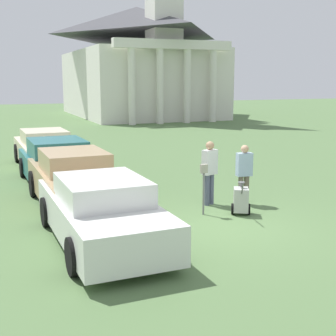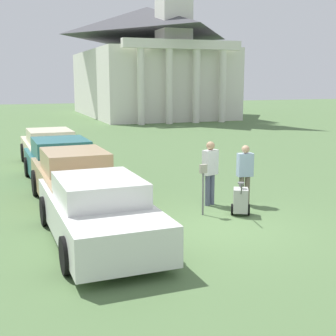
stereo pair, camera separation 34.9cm
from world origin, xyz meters
name	(u,v)px [view 1 (the left image)]	position (x,y,z in m)	size (l,w,h in m)	color
ground_plane	(222,226)	(0.00, 0.00, 0.00)	(120.00, 120.00, 0.00)	#517042
parked_car_white	(101,211)	(-2.89, 0.00, 0.67)	(2.09, 4.94, 1.41)	silver
parked_car_tan	(74,180)	(-2.89, 3.10, 0.72)	(2.04, 4.87, 1.53)	tan
parked_car_teal	(57,163)	(-2.89, 6.04, 0.68)	(2.14, 4.99, 1.49)	#23666B
parked_car_cream	(44,150)	(-2.89, 9.29, 0.70)	(2.06, 5.12, 1.47)	beige
parking_meter	(204,180)	(0.00, 1.03, 0.91)	(0.18, 0.09, 1.30)	slate
person_worker	(210,169)	(0.57, 1.84, 1.00)	(0.47, 0.36, 1.76)	#515670
person_supervisor	(244,171)	(1.47, 1.54, 0.93)	(0.44, 0.27, 1.65)	#665B4C
equipment_cart	(241,200)	(0.89, 0.70, 0.39)	(0.64, 0.97, 1.00)	#B2B2AD
church	(139,58)	(8.98, 33.57, 5.37)	(11.61, 18.24, 23.15)	silver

